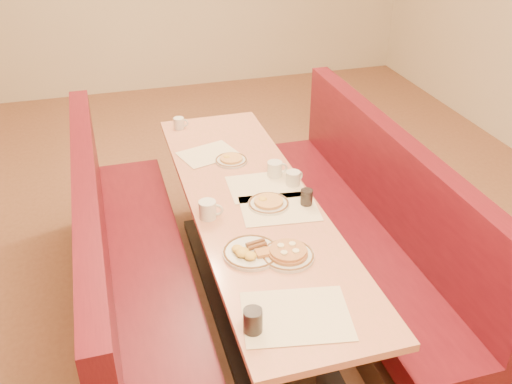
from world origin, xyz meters
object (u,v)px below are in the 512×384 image
object	(u,v)px
diner_table	(253,254)
soda_tumbler_mid	(307,198)
booth_left	(130,277)
soda_tumbler_near	(253,321)
pancake_plate	(288,254)
coffee_mug_d	(179,123)
coffee_mug_a	(294,178)
eggs_plate	(251,252)
coffee_mug_b	(208,209)
booth_right	(363,236)
coffee_mug_c	(275,169)

from	to	relation	value
diner_table	soda_tumbler_mid	xyz separation A→B (m)	(0.28, -0.12, 0.42)
booth_left	soda_tumbler_near	size ratio (longest dim) A/B	22.17
booth_left	pancake_plate	bearing A→B (deg)	-36.32
coffee_mug_d	soda_tumbler_mid	xyz separation A→B (m)	(0.51, -1.22, 0.01)
diner_table	coffee_mug_d	distance (m)	1.20
coffee_mug_a	coffee_mug_d	xyz separation A→B (m)	(-0.51, 1.00, -0.00)
eggs_plate	coffee_mug_b	world-z (taller)	coffee_mug_b
booth_right	pancake_plate	world-z (taller)	booth_right
booth_left	eggs_plate	xyz separation A→B (m)	(0.59, -0.49, 0.41)
coffee_mug_d	soda_tumbler_mid	distance (m)	1.33
diner_table	pancake_plate	xyz separation A→B (m)	(0.02, -0.56, 0.40)
pancake_plate	soda_tumbler_mid	size ratio (longest dim) A/B	2.74
coffee_mug_d	booth_left	bearing A→B (deg)	-103.04
eggs_plate	coffee_mug_a	distance (m)	0.73
coffee_mug_c	booth_right	bearing A→B (deg)	-24.27
booth_left	coffee_mug_c	bearing A→B (deg)	14.11
booth_right	eggs_plate	bearing A→B (deg)	-151.09
booth_left	coffee_mug_a	world-z (taller)	booth_left
booth_right	soda_tumbler_mid	distance (m)	0.64
eggs_plate	soda_tumbler_near	world-z (taller)	soda_tumbler_near
coffee_mug_c	coffee_mug_a	bearing A→B (deg)	-61.93
booth_right	coffee_mug_a	bearing A→B (deg)	166.96
diner_table	coffee_mug_a	world-z (taller)	coffee_mug_a
booth_right	pancake_plate	size ratio (longest dim) A/B	9.61
coffee_mug_b	coffee_mug_c	bearing A→B (deg)	54.28
diner_table	coffee_mug_b	xyz separation A→B (m)	(-0.28, -0.10, 0.43)
diner_table	pancake_plate	bearing A→B (deg)	-87.63
eggs_plate	coffee_mug_b	distance (m)	0.41
booth_right	coffee_mug_b	size ratio (longest dim) A/B	19.01
booth_left	diner_table	bearing A→B (deg)	0.00
coffee_mug_a	coffee_mug_c	bearing A→B (deg)	94.46
diner_table	eggs_plate	world-z (taller)	eggs_plate
pancake_plate	diner_table	bearing A→B (deg)	92.37
coffee_mug_a	booth_left	bearing A→B (deg)	162.56
eggs_plate	coffee_mug_a	xyz separation A→B (m)	(0.43, 0.59, 0.03)
eggs_plate	soda_tumbler_near	distance (m)	0.52
coffee_mug_c	coffee_mug_d	size ratio (longest dim) A/B	1.20
soda_tumbler_near	coffee_mug_c	bearing A→B (deg)	68.14
diner_table	coffee_mug_b	bearing A→B (deg)	-159.88
booth_right	soda_tumbler_near	bearing A→B (deg)	-135.61
diner_table	coffee_mug_a	xyz separation A→B (m)	(0.28, 0.10, 0.42)
soda_tumbler_near	coffee_mug_b	bearing A→B (deg)	89.76
pancake_plate	coffee_mug_b	world-z (taller)	coffee_mug_b
eggs_plate	coffee_mug_d	xyz separation A→B (m)	(-0.09, 1.58, 0.02)
coffee_mug_a	coffee_mug_d	bearing A→B (deg)	94.06
booth_left	coffee_mug_b	distance (m)	0.64
soda_tumbler_near	diner_table	bearing A→B (deg)	74.22
eggs_plate	soda_tumbler_mid	xyz separation A→B (m)	(0.43, 0.36, 0.03)
soda_tumbler_near	soda_tumbler_mid	distance (m)	1.03
diner_table	eggs_plate	size ratio (longest dim) A/B	8.80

